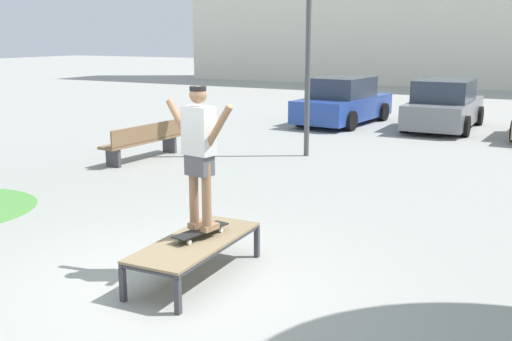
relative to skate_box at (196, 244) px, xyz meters
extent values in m
plane|color=#999993|center=(-0.14, -0.28, -0.41)|extent=(120.00, 120.00, 0.00)
cube|color=#38383D|center=(-0.38, 0.91, -0.22)|extent=(0.06, 0.06, 0.38)
cube|color=#38383D|center=(0.32, 0.93, -0.22)|extent=(0.06, 0.06, 0.38)
cube|color=#38383D|center=(-0.32, -0.93, -0.22)|extent=(0.06, 0.06, 0.38)
cube|color=#38383D|center=(0.38, -0.91, -0.22)|extent=(0.06, 0.06, 0.38)
cylinder|color=#38383D|center=(-0.35, -0.01, -0.01)|extent=(0.12, 1.90, 0.05)
cylinder|color=#38383D|center=(0.35, 0.01, -0.01)|extent=(0.12, 1.90, 0.05)
cylinder|color=#38383D|center=(-0.03, 0.92, -0.01)|extent=(0.76, 0.08, 0.05)
cylinder|color=#38383D|center=(0.03, -0.92, -0.01)|extent=(0.76, 0.08, 0.05)
cube|color=#847051|center=(0.00, 0.00, 0.03)|extent=(0.83, 1.93, 0.03)
cube|color=black|center=(0.00, 0.12, 0.13)|extent=(0.33, 0.82, 0.02)
cylinder|color=silver|center=(-0.03, 0.41, 0.07)|extent=(0.04, 0.06, 0.06)
cylinder|color=silver|center=(0.11, 0.39, 0.07)|extent=(0.04, 0.06, 0.06)
cylinder|color=silver|center=(-0.12, -0.14, 0.07)|extent=(0.04, 0.06, 0.06)
cylinder|color=silver|center=(0.02, -0.16, 0.07)|extent=(0.04, 0.06, 0.06)
cylinder|color=#8E6647|center=(-0.10, 0.14, 0.55)|extent=(0.11, 0.11, 0.82)
cube|color=#99704C|center=(-0.10, 0.19, 0.17)|extent=(0.14, 0.25, 0.07)
cylinder|color=#8E6647|center=(0.09, 0.11, 0.55)|extent=(0.11, 0.11, 0.82)
cube|color=#99704C|center=(0.10, 0.16, 0.17)|extent=(0.14, 0.25, 0.07)
cube|color=#4C4C51|center=(0.00, 0.12, 0.92)|extent=(0.33, 0.25, 0.24)
cube|color=silver|center=(0.00, 0.12, 1.32)|extent=(0.39, 0.27, 0.56)
cylinder|color=#8E6647|center=(-0.30, 0.17, 1.40)|extent=(0.41, 0.14, 0.52)
cylinder|color=#8E6647|center=(0.29, 0.08, 1.40)|extent=(0.41, 0.14, 0.52)
sphere|color=#8E6647|center=(0.00, 0.12, 1.73)|extent=(0.20, 0.20, 0.20)
cylinder|color=black|center=(0.00, 0.12, 1.80)|extent=(0.19, 0.19, 0.05)
cube|color=#28479E|center=(-2.96, 13.01, 0.10)|extent=(2.05, 4.33, 0.70)
cube|color=#2D3847|center=(-2.97, 12.86, 0.77)|extent=(1.73, 2.22, 0.64)
cylinder|color=black|center=(-3.70, 14.38, -0.11)|extent=(0.27, 0.62, 0.60)
cylinder|color=black|center=(-2.00, 14.23, -0.11)|extent=(0.27, 0.62, 0.60)
cylinder|color=black|center=(-3.92, 11.78, -0.11)|extent=(0.27, 0.62, 0.60)
cylinder|color=black|center=(-2.22, 11.64, -0.11)|extent=(0.27, 0.62, 0.60)
cube|color=slate|center=(0.14, 13.39, 0.10)|extent=(1.74, 4.21, 0.70)
cube|color=#2D3847|center=(0.14, 13.24, 0.77)|extent=(1.58, 2.11, 0.64)
cylinder|color=black|center=(-0.72, 14.68, -0.11)|extent=(0.23, 0.60, 0.60)
cylinder|color=black|center=(0.98, 14.69, -0.11)|extent=(0.23, 0.60, 0.60)
cylinder|color=black|center=(-0.70, 12.08, -0.11)|extent=(0.23, 0.60, 0.60)
cylinder|color=black|center=(1.00, 12.09, -0.11)|extent=(0.23, 0.60, 0.60)
cube|color=brown|center=(-4.98, 5.28, 0.02)|extent=(0.57, 2.42, 0.06)
cube|color=brown|center=(-4.78, 5.27, 0.24)|extent=(0.17, 2.40, 0.36)
cube|color=#424247|center=(-5.03, 4.32, -0.21)|extent=(0.38, 0.10, 0.40)
cube|color=#424247|center=(-4.93, 6.24, -0.21)|extent=(0.38, 0.10, 0.40)
cylinder|color=#4C4C51|center=(-1.83, 7.46, 2.34)|extent=(0.12, 0.12, 5.50)
camera|label=1|loc=(3.82, -5.63, 2.39)|focal=42.75mm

